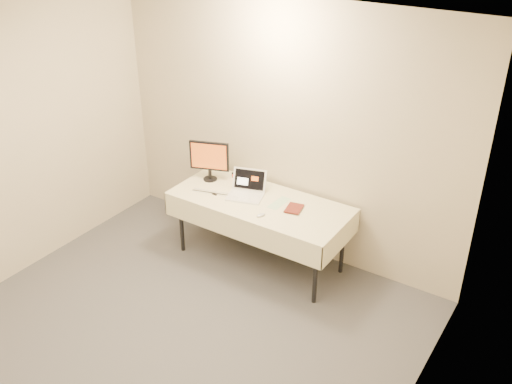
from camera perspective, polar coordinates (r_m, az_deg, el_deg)
The scene contains 10 objects.
ground at distance 5.02m, azimuth -13.11°, elevation -17.99°, with size 5.00×5.00×0.00m, color #4F4F55.
back_wall at distance 5.89m, azimuth 2.81°, elevation 6.14°, with size 4.00×0.10×2.70m, color beige.
table at distance 5.84m, azimuth 0.37°, elevation -1.41°, with size 1.86×0.81×0.74m.
laptop at distance 5.89m, azimuth -0.92°, elevation 0.24°, with size 0.44×0.43×0.24m.
monitor at distance 6.13m, azimuth -4.69°, elevation 3.42°, with size 0.42×0.19×0.45m.
book at distance 5.63m, azimuth 3.10°, elevation -0.69°, with size 0.16×0.02×0.21m, color maroon.
alarm_clock at distance 6.24m, azimuth -1.91°, elevation 1.57°, with size 0.14×0.11×0.06m.
clicker at distance 5.54m, azimuth 0.49°, elevation -2.32°, with size 0.05×0.10×0.02m, color #BDBDC0.
paper_form at distance 5.77m, azimuth 2.32°, elevation -1.11°, with size 0.11×0.28×0.00m, color #B4DEB0.
usb_dongle at distance 5.93m, azimuth -4.19°, elevation -0.23°, with size 0.06×0.02×0.01m, color black.
Camera 1 is at (2.75, -2.22, 3.57)m, focal length 40.00 mm.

